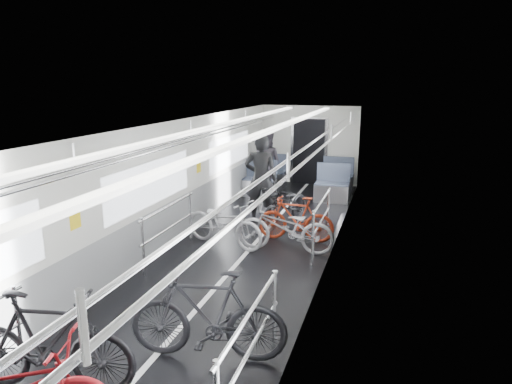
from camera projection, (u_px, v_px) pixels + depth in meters
car_shell at (262, 183)px, 9.17m from camera, size 3.02×14.01×2.41m
bike_left_mid at (48, 342)px, 4.61m from camera, size 1.90×0.86×1.10m
bike_left_far at (224, 223)px, 8.78m from camera, size 1.87×1.11×0.93m
bike_right_near at (208, 315)px, 5.15m from camera, size 1.89×0.81×1.10m
bike_right_mid at (285, 228)px, 8.43m from camera, size 1.84×0.68×0.96m
bike_right_far at (296, 219)px, 9.04m from camera, size 1.54×0.47×0.92m
bike_aisle at (286, 205)px, 10.02m from camera, size 1.13×1.84×0.92m
person_standing at (261, 179)px, 10.15m from camera, size 0.81×0.60×2.00m
person_seated at (266, 163)px, 12.69m from camera, size 0.92×0.74×1.80m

